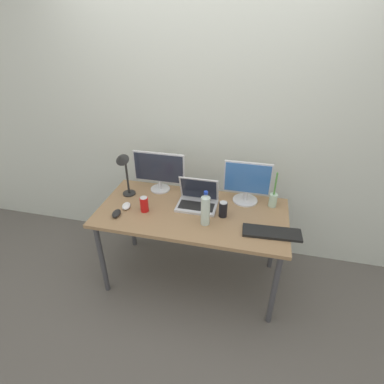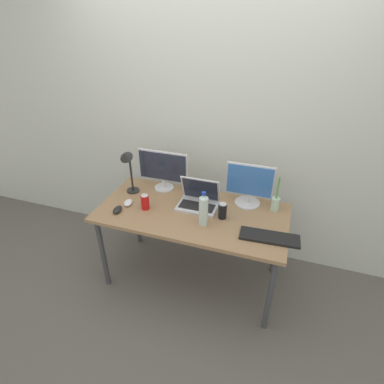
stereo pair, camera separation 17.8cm
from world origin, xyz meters
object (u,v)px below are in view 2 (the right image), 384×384
at_px(monitor_left, 163,169).
at_px(mouse_by_keyboard, 128,203).
at_px(mouse_by_laptop, 117,210).
at_px(monitor_center, 249,185).
at_px(bamboo_vase, 275,203).
at_px(desk_lamp, 127,164).
at_px(laptop_silver, 199,200).
at_px(keyboard_main, 269,237).
at_px(water_bottle, 203,210).
at_px(work_desk, 192,218).
at_px(soda_can_by_laptop, 145,202).
at_px(soda_can_near_keyboard, 222,211).

distance_m(monitor_left, mouse_by_keyboard, 0.42).
height_order(mouse_by_keyboard, mouse_by_laptop, mouse_by_laptop).
distance_m(monitor_center, bamboo_vase, 0.25).
bearing_deg(mouse_by_keyboard, desk_lamp, 98.41).
distance_m(mouse_by_keyboard, bamboo_vase, 1.20).
relative_size(bamboo_vase, desk_lamp, 0.72).
bearing_deg(laptop_silver, monitor_center, 22.43).
xyz_separation_m(monitor_left, mouse_by_keyboard, (-0.18, -0.34, -0.18)).
bearing_deg(monitor_center, desk_lamp, -170.63).
height_order(keyboard_main, water_bottle, water_bottle).
relative_size(monitor_center, water_bottle, 1.37).
bearing_deg(work_desk, laptop_silver, 76.23).
height_order(work_desk, mouse_by_laptop, mouse_by_laptop).
bearing_deg(mouse_by_laptop, desk_lamp, 91.72).
bearing_deg(laptop_silver, soda_can_by_laptop, -155.52).
bearing_deg(keyboard_main, monitor_center, 115.71).
xyz_separation_m(keyboard_main, soda_can_near_keyboard, (-0.38, 0.14, 0.05)).
relative_size(work_desk, mouse_by_keyboard, 14.36).
height_order(work_desk, laptop_silver, laptop_silver).
relative_size(monitor_left, soda_can_near_keyboard, 3.61).
xyz_separation_m(monitor_left, bamboo_vase, (0.98, -0.04, -0.13)).
relative_size(monitor_center, soda_can_by_laptop, 3.05).
height_order(mouse_by_laptop, soda_can_by_laptop, soda_can_by_laptop).
xyz_separation_m(bamboo_vase, desk_lamp, (-1.22, -0.14, 0.22)).
relative_size(mouse_by_laptop, desk_lamp, 0.25).
bearing_deg(soda_can_near_keyboard, water_bottle, -132.17).
bearing_deg(bamboo_vase, soda_can_by_laptop, -162.77).
distance_m(keyboard_main, water_bottle, 0.51).
bearing_deg(soda_can_by_laptop, water_bottle, -6.07).
height_order(keyboard_main, desk_lamp, desk_lamp).
height_order(laptop_silver, soda_can_by_laptop, laptop_silver).
xyz_separation_m(laptop_silver, bamboo_vase, (0.60, 0.13, 0.01)).
distance_m(monitor_left, soda_can_near_keyboard, 0.68).
height_order(soda_can_near_keyboard, desk_lamp, desk_lamp).
height_order(mouse_by_laptop, water_bottle, water_bottle).
height_order(laptop_silver, bamboo_vase, bamboo_vase).
bearing_deg(keyboard_main, work_desk, 163.45).
height_order(laptop_silver, desk_lamp, desk_lamp).
height_order(keyboard_main, mouse_by_laptop, mouse_by_laptop).
bearing_deg(desk_lamp, monitor_left, 36.59).
distance_m(mouse_by_keyboard, soda_can_by_laptop, 0.17).
xyz_separation_m(mouse_by_keyboard, desk_lamp, (-0.06, 0.16, 0.27)).
height_order(work_desk, keyboard_main, keyboard_main).
height_order(monitor_center, soda_can_near_keyboard, monitor_center).
xyz_separation_m(work_desk, water_bottle, (0.13, -0.13, 0.20)).
distance_m(laptop_silver, water_bottle, 0.27).
relative_size(mouse_by_laptop, bamboo_vase, 0.35).
relative_size(mouse_by_keyboard, water_bottle, 0.38).
xyz_separation_m(work_desk, mouse_by_keyboard, (-0.53, -0.07, 0.08)).
height_order(monitor_left, monitor_center, monitor_left).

